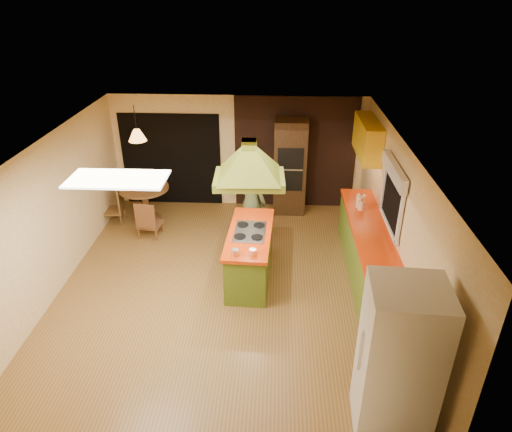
# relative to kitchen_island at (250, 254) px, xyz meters

# --- Properties ---
(ground) EXTENTS (6.50, 6.50, 0.00)m
(ground) POSITION_rel_kitchen_island_xyz_m (-0.42, -0.34, -0.45)
(ground) COLOR olive
(ground) RESTS_ON ground
(room_walls) EXTENTS (5.50, 6.50, 6.50)m
(room_walls) POSITION_rel_kitchen_island_xyz_m (-0.42, -0.34, 0.80)
(room_walls) COLOR #F9E6B3
(room_walls) RESTS_ON ground
(ceiling_plane) EXTENTS (6.50, 6.50, 0.00)m
(ceiling_plane) POSITION_rel_kitchen_island_xyz_m (-0.42, -0.34, 2.05)
(ceiling_plane) COLOR silver
(ceiling_plane) RESTS_ON room_walls
(brick_panel) EXTENTS (2.64, 0.03, 2.50)m
(brick_panel) POSITION_rel_kitchen_island_xyz_m (0.83, 2.89, 0.80)
(brick_panel) COLOR #381E14
(brick_panel) RESTS_ON ground
(nook_opening) EXTENTS (2.20, 0.03, 2.10)m
(nook_opening) POSITION_rel_kitchen_island_xyz_m (-1.92, 2.89, 0.60)
(nook_opening) COLOR black
(nook_opening) RESTS_ON ground
(right_counter) EXTENTS (0.62, 3.05, 0.92)m
(right_counter) POSITION_rel_kitchen_island_xyz_m (2.03, 0.26, 0.01)
(right_counter) COLOR olive
(right_counter) RESTS_ON ground
(upper_cabinets) EXTENTS (0.34, 1.40, 0.70)m
(upper_cabinets) POSITION_rel_kitchen_island_xyz_m (2.15, 1.86, 1.50)
(upper_cabinets) COLOR yellow
(upper_cabinets) RESTS_ON room_walls
(window_right) EXTENTS (0.12, 1.35, 1.06)m
(window_right) POSITION_rel_kitchen_island_xyz_m (2.27, 0.06, 1.32)
(window_right) COLOR black
(window_right) RESTS_ON room_walls
(fluor_panel) EXTENTS (1.20, 0.60, 0.03)m
(fluor_panel) POSITION_rel_kitchen_island_xyz_m (-1.52, -1.54, 2.03)
(fluor_panel) COLOR white
(fluor_panel) RESTS_ON ceiling_plane
(kitchen_island) EXTENTS (0.80, 1.82, 0.91)m
(kitchen_island) POSITION_rel_kitchen_island_xyz_m (0.00, 0.00, 0.00)
(kitchen_island) COLOR #566D1B
(kitchen_island) RESTS_ON ground
(range_hood) EXTENTS (1.13, 0.83, 0.80)m
(range_hood) POSITION_rel_kitchen_island_xyz_m (0.00, -0.00, 1.79)
(range_hood) COLOR olive
(range_hood) RESTS_ON ceiling_plane
(man) EXTENTS (0.69, 0.56, 1.64)m
(man) POSITION_rel_kitchen_island_xyz_m (-0.05, 1.24, 0.37)
(man) COLOR #4E582E
(man) RESTS_ON ground
(refrigerator) EXTENTS (0.85, 0.81, 1.95)m
(refrigerator) POSITION_rel_kitchen_island_xyz_m (1.79, -2.89, 0.52)
(refrigerator) COLOR white
(refrigerator) RESTS_ON ground
(wall_oven) EXTENTS (0.69, 0.60, 2.09)m
(wall_oven) POSITION_rel_kitchen_island_xyz_m (0.71, 2.61, 0.59)
(wall_oven) COLOR #432A15
(wall_oven) RESTS_ON ground
(dining_table) EXTENTS (1.04, 1.04, 0.78)m
(dining_table) POSITION_rel_kitchen_island_xyz_m (-2.35, 2.00, 0.09)
(dining_table) COLOR brown
(dining_table) RESTS_ON ground
(chair_left) EXTENTS (0.48, 0.48, 0.79)m
(chair_left) POSITION_rel_kitchen_island_xyz_m (-3.05, 1.90, -0.06)
(chair_left) COLOR brown
(chair_left) RESTS_ON ground
(chair_near) EXTENTS (0.49, 0.49, 0.79)m
(chair_near) POSITION_rel_kitchen_island_xyz_m (-2.10, 1.35, -0.06)
(chair_near) COLOR brown
(chair_near) RESTS_ON ground
(pendant_lamp) EXTENTS (0.44, 0.44, 0.23)m
(pendant_lamp) POSITION_rel_kitchen_island_xyz_m (-2.35, 2.00, 1.45)
(pendant_lamp) COLOR #FF9E3F
(pendant_lamp) RESTS_ON ceiling_plane
(canister_large) EXTENTS (0.20, 0.20, 0.24)m
(canister_large) POSITION_rel_kitchen_island_xyz_m (1.98, 0.99, 0.59)
(canister_large) COLOR #FAEEC9
(canister_large) RESTS_ON right_counter
(canister_medium) EXTENTS (0.13, 0.13, 0.17)m
(canister_medium) POSITION_rel_kitchen_island_xyz_m (1.98, 0.87, 0.55)
(canister_medium) COLOR #FFEBCD
(canister_medium) RESTS_ON right_counter
(canister_small) EXTENTS (0.17, 0.17, 0.17)m
(canister_small) POSITION_rel_kitchen_island_xyz_m (1.98, 1.09, 0.55)
(canister_small) COLOR beige
(canister_small) RESTS_ON right_counter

